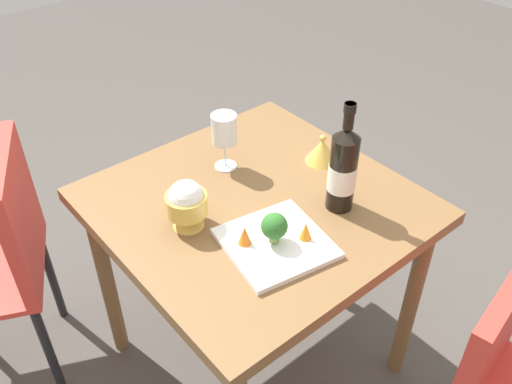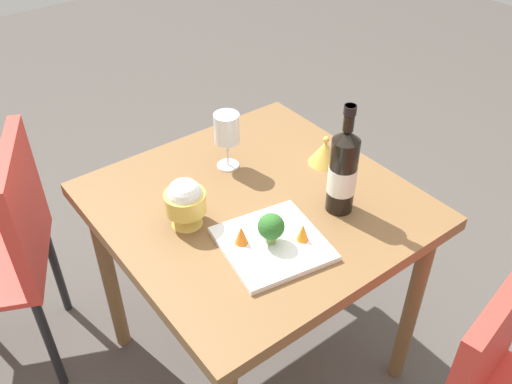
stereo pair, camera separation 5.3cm
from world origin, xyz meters
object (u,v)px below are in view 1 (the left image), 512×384
at_px(wine_bottle, 343,169).
at_px(broccoli_floret, 274,227).
at_px(serving_plate, 276,243).
at_px(carrot_garnish_left, 306,231).
at_px(wine_glass, 224,130).
at_px(chair_by_wall, 4,248).
at_px(carrot_garnish_right, 245,235).
at_px(rice_bowl_lid, 322,150).
at_px(rice_bowl, 187,204).

height_order(wine_bottle, broccoli_floret, wine_bottle).
distance_m(serving_plate, carrot_garnish_left, 0.08).
bearing_deg(carrot_garnish_left, wine_glass, -97.04).
xyz_separation_m(chair_by_wall, serving_plate, (-0.51, 0.67, 0.20)).
relative_size(carrot_garnish_left, carrot_garnish_right, 0.97).
height_order(chair_by_wall, serving_plate, chair_by_wall).
xyz_separation_m(wine_glass, rice_bowl_lid, (-0.25, 0.17, -0.09)).
height_order(rice_bowl_lid, serving_plate, rice_bowl_lid).
xyz_separation_m(rice_bowl_lid, carrot_garnish_right, (0.43, 0.15, 0.00)).
xyz_separation_m(broccoli_floret, carrot_garnish_right, (0.06, -0.04, -0.02)).
distance_m(chair_by_wall, wine_bottle, 1.05).
height_order(broccoli_floret, carrot_garnish_left, broccoli_floret).
bearing_deg(serving_plate, rice_bowl_lid, -151.55).
xyz_separation_m(wine_bottle, carrot_garnish_right, (0.31, -0.04, -0.08)).
bearing_deg(wine_bottle, carrot_garnish_right, -6.86).
xyz_separation_m(rice_bowl_lid, carrot_garnish_left, (0.30, 0.24, 0.00)).
distance_m(rice_bowl, carrot_garnish_left, 0.31).
height_order(wine_bottle, serving_plate, wine_bottle).
xyz_separation_m(chair_by_wall, wine_glass, (-0.62, 0.31, 0.32)).
distance_m(wine_bottle, rice_bowl, 0.42).
xyz_separation_m(rice_bowl, broccoli_floret, (-0.12, 0.21, -0.01)).
relative_size(rice_bowl, rice_bowl_lid, 1.42).
distance_m(chair_by_wall, wine_glass, 0.76).
height_order(rice_bowl, broccoli_floret, rice_bowl).
bearing_deg(carrot_garnish_right, wine_bottle, 173.14).
xyz_separation_m(wine_glass, rice_bowl, (0.24, 0.15, -0.05)).
bearing_deg(wine_bottle, rice_bowl_lid, -122.54).
relative_size(wine_glass, serving_plate, 0.62).
bearing_deg(wine_glass, carrot_garnish_right, 60.37).
bearing_deg(carrot_garnish_left, carrot_garnish_right, -33.18).
distance_m(chair_by_wall, carrot_garnish_left, 0.94).
xyz_separation_m(wine_glass, carrot_garnish_left, (0.05, 0.40, -0.09)).
distance_m(chair_by_wall, broccoli_floret, 0.88).
xyz_separation_m(wine_bottle, serving_plate, (0.24, 0.01, -0.12)).
xyz_separation_m(chair_by_wall, rice_bowl_lid, (-0.87, 0.48, 0.23)).
distance_m(rice_bowl_lid, broccoli_floret, 0.41).
distance_m(serving_plate, carrot_garnish_right, 0.09).
height_order(carrot_garnish_left, carrot_garnish_right, carrot_garnish_right).
bearing_deg(carrot_garnish_left, chair_by_wall, -51.21).
height_order(rice_bowl, serving_plate, rice_bowl).
relative_size(rice_bowl, serving_plate, 0.49).
height_order(wine_glass, carrot_garnish_left, wine_glass).
xyz_separation_m(serving_plate, carrot_garnish_right, (0.07, -0.04, 0.03)).
xyz_separation_m(rice_bowl, carrot_garnish_left, (-0.19, 0.25, -0.03)).
height_order(chair_by_wall, rice_bowl, rice_bowl).
relative_size(chair_by_wall, carrot_garnish_right, 16.24).
xyz_separation_m(chair_by_wall, carrot_garnish_left, (-0.57, 0.71, 0.23)).
bearing_deg(carrot_garnish_left, serving_plate, -31.61).
relative_size(chair_by_wall, serving_plate, 2.93).
bearing_deg(broccoli_floret, wine_glass, -108.31).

